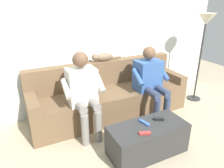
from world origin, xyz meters
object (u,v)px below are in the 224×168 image
couch (109,97)px  person_left_seated (150,79)px  coffee_table (147,139)px  remote_blue (144,123)px  remote_red (145,133)px  cat_on_backrest (103,57)px  remote_black (158,119)px  person_right_seated (83,90)px  floor_lamp (205,28)px

couch → person_left_seated: person_left_seated is taller
coffee_table → remote_blue: 0.21m
remote_red → cat_on_backrest: bearing=105.4°
couch → cat_on_backrest: 0.65m
cat_on_backrest → couch: bearing=91.3°
person_left_seated → remote_blue: person_left_seated is taller
couch → cat_on_backrest: (0.01, -0.23, 0.61)m
couch → person_left_seated: 0.71m
person_left_seated → remote_blue: 0.90m
person_left_seated → remote_red: 1.10m
coffee_table → remote_black: remote_black is taller
person_left_seated → remote_black: bearing=63.0°
cat_on_backrest → remote_blue: bearing=89.4°
couch → coffee_table: size_ratio=2.64×
couch → cat_on_backrest: cat_on_backrest is taller
coffee_table → cat_on_backrest: size_ratio=1.85×
couch → coffee_table: (0.00, 1.06, -0.10)m
person_right_seated → remote_black: size_ratio=9.01×
remote_black → floor_lamp: 1.91m
person_right_seated → remote_black: bearing=136.0°
person_left_seated → remote_black: 0.80m
coffee_table → remote_red: remote_red is taller
couch → remote_red: size_ratio=19.60×
person_left_seated → cat_on_backrest: size_ratio=2.19×
cat_on_backrest → floor_lamp: (-1.67, 0.45, 0.41)m
cat_on_backrest → remote_blue: cat_on_backrest is taller
cat_on_backrest → remote_black: bearing=98.6°
coffee_table → person_left_seated: (-0.53, -0.73, 0.44)m
cat_on_backrest → remote_black: size_ratio=4.00×
couch → remote_red: 1.19m
couch → remote_black: couch is taller
couch → person_left_seated: (-0.53, 0.33, 0.34)m
remote_red → person_left_seated: bearing=72.7°
couch → remote_black: size_ratio=19.54×
remote_red → remote_blue: remote_red is taller
couch → cat_on_backrest: bearing=-88.7°
coffee_table → person_right_seated: (0.53, -0.74, 0.46)m
couch → floor_lamp: (-1.66, 0.22, 1.01)m
person_left_seated → person_right_seated: 1.06m
coffee_table → cat_on_backrest: bearing=-89.8°
remote_black → remote_blue: remote_black is taller
remote_blue → floor_lamp: 2.06m
remote_black → remote_blue: 0.20m
person_left_seated → remote_blue: bearing=50.7°
couch → coffee_table: 1.06m
coffee_table → remote_black: 0.28m
remote_red → floor_lamp: floor_lamp is taller
person_left_seated → person_right_seated: size_ratio=0.97×
remote_red → person_right_seated: bearing=135.4°
person_right_seated → remote_blue: 0.89m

